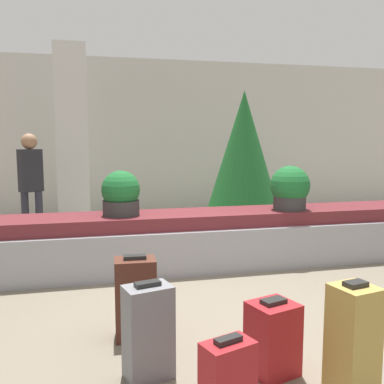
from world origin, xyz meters
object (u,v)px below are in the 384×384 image
suitcase_2 (136,298)px  potted_plant_1 (121,194)px  potted_plant_0 (290,189)px  decorated_tree (244,158)px  pillar (72,138)px  suitcase_6 (148,332)px  traveler_0 (31,179)px  suitcase_3 (353,341)px  suitcase_5 (273,338)px

suitcase_2 → potted_plant_1: (0.02, 1.78, 0.61)m
potted_plant_0 → decorated_tree: 1.77m
pillar → suitcase_6: bearing=-82.9°
potted_plant_0 → potted_plant_1: bearing=177.5°
pillar → traveler_0: (-0.58, -1.12, -0.61)m
potted_plant_0 → traveler_0: traveler_0 is taller
suitcase_2 → suitcase_3: bearing=-38.9°
suitcase_2 → suitcase_5: 1.12m
suitcase_3 → potted_plant_1: size_ratio=1.38×
suitcase_5 → suitcase_3: bearing=-59.9°
suitcase_2 → suitcase_5: size_ratio=1.29×
pillar → suitcase_3: 6.10m
suitcase_2 → potted_plant_0: 2.79m
potted_plant_0 → suitcase_2: bearing=-141.7°
suitcase_2 → suitcase_5: bearing=-38.5°
suitcase_5 → decorated_tree: bearing=55.4°
suitcase_2 → suitcase_5: suitcase_2 is taller
suitcase_5 → potted_plant_0: size_ratio=0.93×
pillar → suitcase_6: (0.64, -5.20, -1.28)m
potted_plant_0 → decorated_tree: bearing=89.7°
pillar → decorated_tree: 3.02m
traveler_0 → decorated_tree: size_ratio=0.70×
suitcase_2 → decorated_tree: bearing=60.9°
pillar → suitcase_6: 5.39m
suitcase_3 → suitcase_6: 1.29m
decorated_tree → potted_plant_1: bearing=-142.2°
suitcase_2 → potted_plant_0: bearing=41.2°
suitcase_6 → traveler_0: 4.31m
suitcase_2 → suitcase_6: size_ratio=1.02×
suitcase_3 → potted_plant_1: (-1.20, 2.86, 0.58)m
traveler_0 → potted_plant_0: bearing=118.8°
suitcase_3 → decorated_tree: 4.70m
suitcase_6 → pillar: bearing=82.5°
pillar → decorated_tree: size_ratio=1.35×
potted_plant_1 → suitcase_2: bearing=-90.6°
pillar → potted_plant_0: size_ratio=5.71×
pillar → potted_plant_0: bearing=-46.5°
suitcase_3 → suitcase_5: 0.52m
potted_plant_0 → suitcase_6: bearing=-132.7°
pillar → suitcase_2: size_ratio=4.75×
suitcase_5 → suitcase_6: (-0.82, 0.14, 0.07)m
suitcase_3 → pillar: bearing=95.9°
suitcase_5 → suitcase_6: bearing=153.0°
traveler_0 → suitcase_5: bearing=82.8°
suitcase_3 → suitcase_5: bearing=125.3°
suitcase_2 → traveler_0: bearing=112.0°
suitcase_3 → suitcase_2: bearing=126.2°
suitcase_2 → traveler_0: 3.74m
suitcase_6 → traveler_0: size_ratio=0.40×
decorated_tree → suitcase_5: bearing=-107.3°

